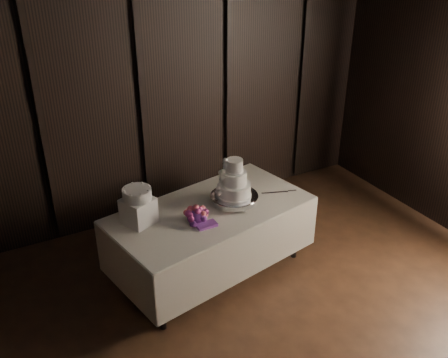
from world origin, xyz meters
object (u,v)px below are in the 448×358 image
wedding_cake (233,183)px  bouquet (196,215)px  small_cake (137,194)px  display_table (211,238)px  cake_stand (234,199)px  box_pedestal (139,211)px

wedding_cake → bouquet: bearing=-151.1°
bouquet → small_cake: size_ratio=1.52×
display_table → wedding_cake: (0.23, -0.03, 0.59)m
display_table → cake_stand: 0.47m
bouquet → cake_stand: bearing=15.2°
cake_stand → box_pedestal: (-0.96, 0.11, 0.08)m
display_table → cake_stand: bearing=-15.2°
display_table → wedding_cake: 0.63m
wedding_cake → box_pedestal: (-0.93, 0.13, -0.12)m
display_table → wedding_cake: wedding_cake is taller
display_table → wedding_cake: bearing=-19.8°
display_table → bouquet: bearing=-158.0°
cake_stand → wedding_cake: size_ratio=1.24×
cake_stand → box_pedestal: box_pedestal is taller
wedding_cake → small_cake: wedding_cake is taller
cake_stand → wedding_cake: (-0.03, -0.02, 0.20)m
display_table → cake_stand: (0.26, -0.02, 0.39)m
wedding_cake → bouquet: (-0.46, -0.12, -0.18)m
bouquet → box_pedestal: box_pedestal is taller
wedding_cake → box_pedestal: 0.94m
cake_stand → wedding_cake: 0.20m
display_table → box_pedestal: bearing=161.3°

